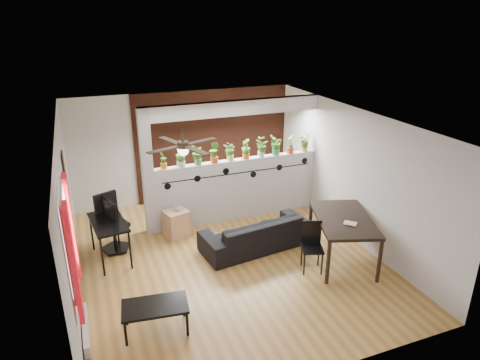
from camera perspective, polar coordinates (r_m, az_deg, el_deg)
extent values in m
cube|color=olive|center=(8.10, -1.73, -10.57)|extent=(6.30, 7.10, 0.10)
cube|color=#B7B7BA|center=(10.20, -7.54, 4.49)|extent=(6.30, 0.04, 2.90)
cube|color=#B7B7BA|center=(5.07, 10.01, -14.31)|extent=(6.30, 0.04, 2.90)
cube|color=#B7B7BA|center=(7.13, -22.18, -4.62)|extent=(0.04, 7.10, 2.90)
cube|color=#B7B7BA|center=(8.63, 14.78, 0.79)|extent=(0.04, 7.10, 2.90)
cube|color=white|center=(7.05, -1.97, 8.40)|extent=(6.30, 7.10, 0.10)
cube|color=#BCBCC1|center=(9.26, -0.23, -1.20)|extent=(3.60, 0.18, 1.35)
cube|color=silver|center=(8.74, -0.25, 9.61)|extent=(3.60, 0.18, 0.30)
cube|color=#BCBCC1|center=(8.59, -12.23, 0.91)|extent=(0.22, 0.20, 2.60)
cube|color=#AC4E31|center=(10.36, -3.17, 4.92)|extent=(3.90, 0.05, 2.60)
cube|color=black|center=(9.03, -0.02, 0.96)|extent=(3.31, 0.01, 0.02)
cylinder|color=black|center=(8.66, -9.62, -0.85)|extent=(0.14, 0.01, 0.14)
cylinder|color=black|center=(8.76, -5.70, 0.18)|extent=(0.14, 0.01, 0.14)
cylinder|color=black|center=(8.90, -1.88, 1.19)|extent=(0.14, 0.01, 0.14)
cylinder|color=black|center=(9.17, 1.79, 0.73)|extent=(0.14, 0.01, 0.14)
cylinder|color=black|center=(9.39, 5.28, 1.67)|extent=(0.14, 0.01, 0.14)
cylinder|color=black|center=(9.64, 8.61, 2.56)|extent=(0.14, 0.01, 0.14)
cube|color=white|center=(5.94, -22.08, -7.21)|extent=(0.02, 0.95, 1.25)
cube|color=silver|center=(5.94, -21.94, -7.19)|extent=(0.04, 1.05, 1.35)
cube|color=red|center=(5.54, -21.31, -10.40)|extent=(0.06, 0.30, 1.55)
cube|color=red|center=(6.43, -21.51, -5.90)|extent=(0.06, 0.30, 1.55)
cube|color=silver|center=(6.72, -19.88, -18.19)|extent=(0.08, 1.00, 0.18)
cube|color=#9E6E4C|center=(7.98, -21.96, -1.42)|extent=(0.03, 0.60, 0.45)
cube|color=#8C7259|center=(7.77, -22.46, 1.84)|extent=(0.03, 0.30, 0.40)
cube|color=black|center=(7.77, -22.50, 1.84)|extent=(0.02, 0.34, 0.44)
cylinder|color=black|center=(6.59, -7.69, 5.94)|extent=(0.04, 0.04, 0.20)
cylinder|color=black|center=(6.63, -7.62, 4.69)|extent=(0.18, 0.18, 0.10)
sphere|color=white|center=(6.66, -7.59, 3.95)|extent=(0.17, 0.17, 0.17)
cube|color=black|center=(6.82, -5.25, 5.17)|extent=(0.55, 0.29, 0.01)
cube|color=black|center=(6.91, -9.21, 5.20)|extent=(0.29, 0.55, 0.01)
cube|color=black|center=(6.46, -10.12, 4.00)|extent=(0.55, 0.29, 0.01)
cube|color=black|center=(6.36, -5.90, 3.96)|extent=(0.29, 0.55, 0.01)
cylinder|color=orange|center=(8.60, -10.12, 1.88)|extent=(0.12, 0.12, 0.12)
imported|color=#245418|center=(8.54, -10.20, 2.96)|extent=(0.18, 0.21, 0.26)
cylinder|color=silver|center=(8.67, -7.85, 2.17)|extent=(0.17, 0.17, 0.12)
imported|color=#245418|center=(8.60, -7.93, 3.58)|extent=(0.25, 0.29, 0.37)
cylinder|color=#469636|center=(8.75, -5.62, 2.45)|extent=(0.15, 0.15, 0.12)
imported|color=#245418|center=(8.69, -5.67, 3.71)|extent=(0.24, 0.26, 0.32)
cylinder|color=#CA4520|center=(8.84, -3.43, 2.73)|extent=(0.17, 0.17, 0.12)
imported|color=#245418|center=(8.78, -3.46, 4.08)|extent=(0.30, 0.30, 0.36)
cylinder|color=#E8D052|center=(8.95, -1.29, 2.99)|extent=(0.15, 0.15, 0.12)
imported|color=#245418|center=(8.89, -1.30, 4.19)|extent=(0.26, 0.27, 0.31)
cylinder|color=#CD6118|center=(9.07, 0.80, 3.25)|extent=(0.15, 0.15, 0.12)
imported|color=#245418|center=(9.01, 0.80, 4.48)|extent=(0.18, 0.22, 0.33)
cylinder|color=silver|center=(9.20, 2.83, 3.49)|extent=(0.14, 0.14, 0.12)
imported|color=#245418|center=(9.14, 2.85, 4.65)|extent=(0.26, 0.26, 0.31)
cylinder|color=#2E803D|center=(9.34, 4.80, 3.72)|extent=(0.16, 0.16, 0.12)
imported|color=#245418|center=(9.28, 4.84, 4.95)|extent=(0.27, 0.28, 0.34)
cylinder|color=#C73F1F|center=(9.50, 6.71, 3.94)|extent=(0.15, 0.15, 0.12)
imported|color=#245418|center=(9.44, 6.76, 5.11)|extent=(0.23, 0.26, 0.32)
cylinder|color=gold|center=(9.66, 8.56, 4.15)|extent=(0.14, 0.14, 0.12)
imported|color=#245418|center=(9.61, 8.63, 5.26)|extent=(0.26, 0.26, 0.31)
imported|color=black|center=(8.26, 2.14, -7.09)|extent=(2.10, 1.04, 0.59)
cube|color=tan|center=(8.76, -8.48, -5.73)|extent=(0.55, 0.51, 0.55)
imported|color=gray|center=(8.62, -8.27, -3.74)|extent=(0.14, 0.14, 0.10)
cube|color=black|center=(8.02, -17.20, -5.41)|extent=(0.68, 1.12, 0.04)
cylinder|color=black|center=(7.74, -17.88, -9.77)|extent=(0.04, 0.04, 0.73)
cylinder|color=black|center=(7.80, -14.42, -9.08)|extent=(0.04, 0.04, 0.73)
cylinder|color=black|center=(8.60, -19.15, -6.66)|extent=(0.04, 0.04, 0.73)
cylinder|color=black|center=(8.66, -16.05, -6.07)|extent=(0.04, 0.04, 0.73)
imported|color=black|center=(8.10, -17.38, -4.23)|extent=(0.33, 0.16, 0.19)
cylinder|color=black|center=(8.60, -16.20, -8.71)|extent=(0.57, 0.57, 0.04)
cylinder|color=black|center=(8.48, -16.36, -7.29)|extent=(0.07, 0.07, 0.48)
cube|color=black|center=(8.36, -16.55, -5.70)|extent=(0.61, 0.61, 0.08)
cube|color=black|center=(8.41, -17.45, -3.33)|extent=(0.43, 0.23, 0.53)
cube|color=black|center=(7.84, 13.70, -5.09)|extent=(1.39, 1.77, 0.06)
cylinder|color=black|center=(7.31, 11.67, -10.76)|extent=(0.07, 0.07, 0.79)
cylinder|color=black|center=(7.57, 18.11, -10.28)|extent=(0.07, 0.07, 0.79)
cylinder|color=black|center=(8.56, 9.35, -5.56)|extent=(0.07, 0.07, 0.79)
cylinder|color=black|center=(8.77, 14.89, -5.33)|extent=(0.07, 0.07, 0.79)
imported|color=gray|center=(7.55, 14.37, -5.89)|extent=(0.26, 0.26, 0.02)
cube|color=black|center=(7.59, 9.61, -9.05)|extent=(0.46, 0.46, 0.03)
cube|color=black|center=(7.62, 9.51, -6.90)|extent=(0.33, 0.14, 0.45)
cube|color=black|center=(7.55, 8.56, -11.06)|extent=(0.03, 0.03, 0.43)
cube|color=black|center=(7.60, 10.86, -10.96)|extent=(0.03, 0.03, 0.43)
cube|color=black|center=(7.69, 8.30, -8.45)|extent=(0.03, 0.03, 0.87)
cube|color=black|center=(7.74, 10.53, -8.38)|extent=(0.03, 0.03, 0.87)
cube|color=black|center=(6.34, -11.27, -16.20)|extent=(0.97, 0.62, 0.04)
cylinder|color=black|center=(6.32, -15.01, -19.22)|extent=(0.04, 0.04, 0.39)
cylinder|color=black|center=(6.32, -7.03, -18.52)|extent=(0.04, 0.04, 0.39)
cylinder|color=black|center=(6.66, -14.99, -16.85)|extent=(0.04, 0.04, 0.39)
cylinder|color=black|center=(6.66, -7.52, -16.19)|extent=(0.04, 0.04, 0.39)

